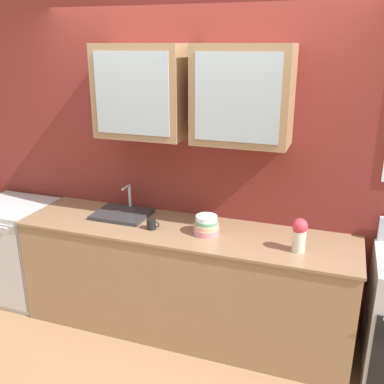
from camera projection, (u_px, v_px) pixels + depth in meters
ground_plane at (184, 327)px, 3.61m from camera, size 10.00×10.00×0.00m
back_wall_unit at (198, 148)px, 3.43m from camera, size 4.24×0.44×2.64m
counter at (184, 280)px, 3.47m from camera, size 2.61×0.65×0.89m
sink_faucet at (122, 213)px, 3.58m from camera, size 0.43×0.36×0.23m
bowl_stack at (206, 225)px, 3.23m from camera, size 0.19×0.19×0.14m
vase at (299, 234)px, 2.94m from camera, size 0.10×0.10×0.24m
cup_near_sink at (152, 224)px, 3.31m from camera, size 0.10×0.07×0.08m
dishwasher at (17, 250)px, 3.98m from camera, size 0.63×0.64×0.89m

